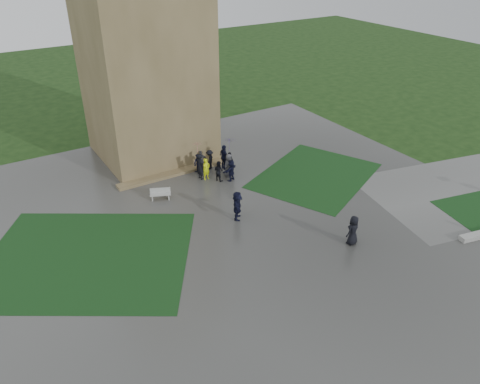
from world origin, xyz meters
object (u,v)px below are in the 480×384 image
tower (142,38)px  pedestrian_mid (237,205)px  bench (160,194)px  pedestrian_near (353,230)px

tower → pedestrian_mid: bearing=-87.1°
bench → pedestrian_near: 12.76m
tower → pedestrian_mid: 14.44m
tower → bench: bearing=-109.1°
pedestrian_mid → pedestrian_near: 7.09m
tower → bench: (-2.50, -7.23, -8.58)m
pedestrian_mid → pedestrian_near: pedestrian_mid is taller
pedestrian_mid → tower: bearing=37.6°
tower → bench: 11.49m
pedestrian_near → pedestrian_mid: bearing=-64.1°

